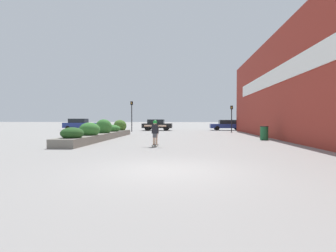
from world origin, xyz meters
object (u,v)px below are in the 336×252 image
traffic_light_right (232,114)px  car_leftmost (227,125)px  trash_bin (264,133)px  car_center_left (79,124)px  car_center_right (295,125)px  skateboard (155,145)px  traffic_light_left (132,111)px  skateboarder (155,130)px  car_rightmost (157,125)px

traffic_light_right → car_leftmost: bearing=86.5°
trash_bin → traffic_light_right: bearing=91.4°
trash_bin → car_center_left: size_ratio=0.23×
car_leftmost → car_center_right: (8.93, -0.38, 0.04)m
car_leftmost → car_center_right: 8.94m
skateboard → traffic_light_left: (-5.00, 17.40, 2.44)m
traffic_light_left → skateboard: bearing=-74.0°
skateboarder → car_center_left: bearing=133.2°
car_leftmost → traffic_light_right: traffic_light_right is taller
trash_bin → car_rightmost: 18.61m
car_leftmost → traffic_light_left: traffic_light_left is taller
car_center_left → skateboarder: bearing=31.6°
car_rightmost → traffic_light_right: bearing=68.0°
traffic_light_right → car_center_left: bearing=166.6°
skateboard → car_center_left: (-13.64, 22.20, 0.76)m
car_rightmost → traffic_light_left: bearing=-36.6°
skateboard → car_rightmost: (-2.31, 21.03, 0.72)m
car_center_right → car_rightmost: bearing=-86.4°
skateboard → car_center_right: size_ratio=0.16×
car_center_right → car_rightmost: size_ratio=1.12×
skateboarder → trash_bin: bearing=46.5°
skateboarder → trash_bin: skateboarder is taller
skateboard → skateboarder: bearing=-78.4°
car_leftmost → skateboard: bearing=161.9°
car_leftmost → car_center_left: 21.02m
car_leftmost → traffic_light_right: 5.52m
skateboarder → traffic_light_right: bearing=79.4°
car_center_left → traffic_light_left: 10.03m
car_center_left → traffic_light_left: (8.64, -4.80, 1.68)m
car_leftmost → traffic_light_left: (-12.38, -5.18, 1.76)m
car_center_left → traffic_light_right: size_ratio=1.38×
skateboard → skateboarder: skateboarder is taller
skateboard → car_center_left: bearing=133.2°
skateboard → car_leftmost: car_leftmost is taller
trash_bin → car_center_left: (-20.98, 17.09, 0.32)m
skateboard → car_rightmost: car_rightmost is taller
car_center_right → car_leftmost: bearing=-92.4°
car_center_left → car_center_right: 29.95m
car_center_right → traffic_light_right: size_ratio=1.42×
skateboard → car_leftmost: size_ratio=0.15×
skateboard → trash_bin: bearing=46.5°
car_center_left → car_center_right: (29.95, -0.00, -0.03)m
car_center_left → car_center_right: bearing=90.0°
traffic_light_left → trash_bin: bearing=-44.9°
trash_bin → car_rightmost: (-9.64, 15.91, 0.29)m
traffic_light_left → traffic_light_right: size_ratio=1.18×
skateboard → car_center_right: bearing=65.3°
skateboarder → trash_bin: (7.34, 5.12, -0.41)m
car_leftmost → car_rightmost: (-9.68, -1.55, 0.04)m
skateboard → skateboarder: 0.84m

